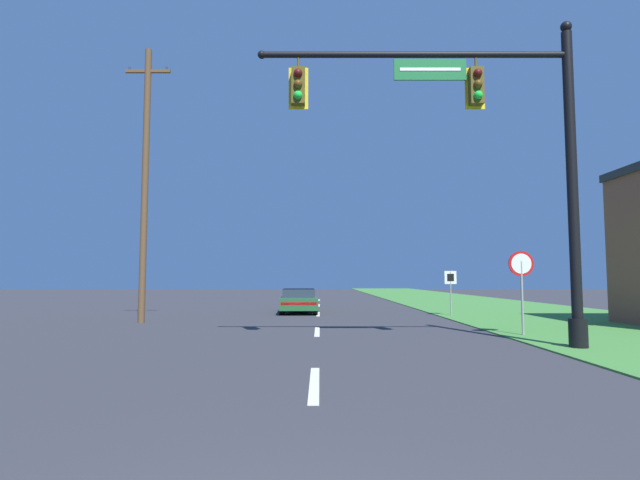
{
  "coord_description": "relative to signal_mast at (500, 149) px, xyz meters",
  "views": [
    {
      "loc": [
        0.09,
        -2.27,
        1.71
      ],
      "look_at": [
        0.0,
        32.53,
        4.42
      ],
      "focal_mm": 28.0,
      "sensor_mm": 36.0,
      "label": 1
    }
  ],
  "objects": [
    {
      "name": "road_center_line",
      "position": [
        -4.57,
        11.97,
        -4.95
      ],
      "size": [
        0.16,
        34.8,
        0.01
      ],
      "color": "silver",
      "rests_on": "ground"
    },
    {
      "name": "stop_sign",
      "position": [
        1.59,
        2.74,
        -3.1
      ],
      "size": [
        0.76,
        0.07,
        2.5
      ],
      "color": "gray",
      "rests_on": "grass_verge_right"
    },
    {
      "name": "signal_mast",
      "position": [
        0.0,
        0.0,
        0.0
      ],
      "size": [
        8.12,
        0.47,
        8.25
      ],
      "color": "black",
      "rests_on": "grass_verge_right"
    },
    {
      "name": "grass_verge_right",
      "position": [
        5.93,
        19.97,
        -4.94
      ],
      "size": [
        10.0,
        110.0,
        0.04
      ],
      "color": "#428438",
      "rests_on": "ground"
    },
    {
      "name": "car_ahead",
      "position": [
        -5.56,
        13.12,
        -4.36
      ],
      "size": [
        2.02,
        4.56,
        1.19
      ],
      "color": "black",
      "rests_on": "ground"
    },
    {
      "name": "utility_pole_near",
      "position": [
        -11.41,
        7.19,
        0.68
      ],
      "size": [
        1.8,
        0.26,
        10.95
      ],
      "color": "brown",
      "rests_on": "ground"
    },
    {
      "name": "route_sign_post",
      "position": [
        1.56,
        10.79,
        -3.43
      ],
      "size": [
        0.55,
        0.06,
        2.03
      ],
      "color": "gray",
      "rests_on": "grass_verge_right"
    }
  ]
}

